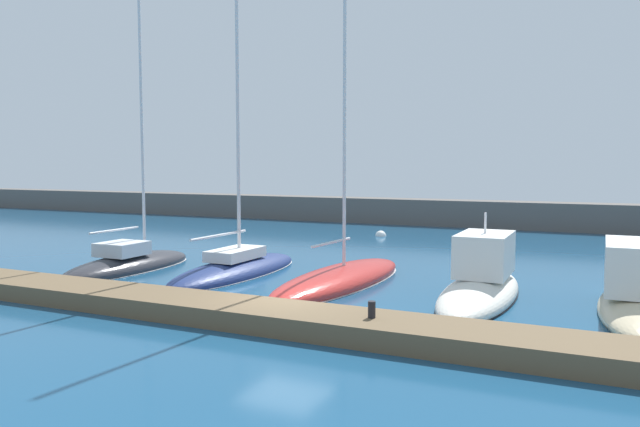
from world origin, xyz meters
TOP-DOWN VIEW (x-y plane):
  - ground_plane at (0.00, 0.00)m, footprint 120.00×120.00m
  - dock_pier at (0.00, -1.27)m, footprint 26.43×2.14m
  - breakwater_seawall at (0.00, 28.95)m, footprint 108.00×2.31m
  - sailboat_charcoal_nearest at (-9.91, 4.08)m, footprint 2.36×7.39m
  - sailboat_navy_second at (-5.14, 5.21)m, footprint 2.61×8.66m
  - sailboat_red_third at (-0.33, 5.05)m, footprint 3.16×9.50m
  - motorboat_ivory_fourth at (4.95, 4.98)m, footprint 2.34×8.14m
  - mooring_buoy_white at (-4.20, 20.60)m, footprint 0.70×0.70m
  - dock_bollard at (3.26, -1.27)m, footprint 0.20×0.20m

SIDE VIEW (x-z plane):
  - ground_plane at x=0.00m, z-range 0.00..0.00m
  - mooring_buoy_white at x=-4.20m, z-range -0.35..0.35m
  - sailboat_navy_second at x=-5.14m, z-range -7.99..8.46m
  - sailboat_charcoal_nearest at x=-9.91m, z-range -7.61..8.16m
  - sailboat_red_third at x=-0.33m, z-range -8.92..9.48m
  - dock_pier at x=0.00m, z-range 0.00..0.57m
  - motorboat_ivory_fourth at x=4.95m, z-range -1.15..2.14m
  - dock_bollard at x=3.26m, z-range 0.57..1.01m
  - breakwater_seawall at x=0.00m, z-range 0.00..1.93m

